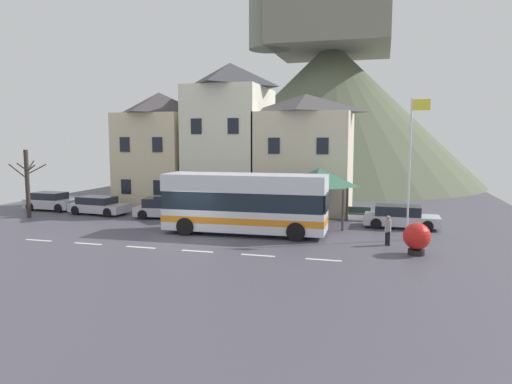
{
  "coord_description": "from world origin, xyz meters",
  "views": [
    {
      "loc": [
        9.95,
        -21.99,
        5.31
      ],
      "look_at": [
        2.34,
        5.6,
        2.04
      ],
      "focal_mm": 32.57,
      "sensor_mm": 36.0,
      "label": 1
    }
  ],
  "objects_px": {
    "townhouse_01": "(230,136)",
    "parked_car_01": "(51,201)",
    "parked_car_03": "(165,208)",
    "townhouse_00": "(160,149)",
    "parked_car_00": "(99,205)",
    "public_bench": "(358,213)",
    "bus_shelter": "(319,178)",
    "transit_bus": "(245,204)",
    "pedestrian_00": "(325,217)",
    "pedestrian_01": "(388,229)",
    "townhouse_02": "(305,153)",
    "parked_car_02": "(400,217)",
    "bare_tree_00": "(27,182)",
    "harbour_buoy": "(417,237)",
    "flagpole": "(411,159)",
    "hilltop_castle": "(330,108)"
  },
  "relations": [
    {
      "from": "townhouse_01",
      "to": "parked_car_01",
      "type": "relative_size",
      "value": 2.87
    },
    {
      "from": "parked_car_03",
      "to": "townhouse_00",
      "type": "bearing_deg",
      "value": 110.7
    },
    {
      "from": "parked_car_00",
      "to": "public_bench",
      "type": "height_order",
      "value": "parked_car_00"
    },
    {
      "from": "bus_shelter",
      "to": "transit_bus",
      "type": "bearing_deg",
      "value": -131.05
    },
    {
      "from": "townhouse_00",
      "to": "townhouse_01",
      "type": "height_order",
      "value": "townhouse_01"
    },
    {
      "from": "townhouse_01",
      "to": "pedestrian_00",
      "type": "relative_size",
      "value": 7.05
    },
    {
      "from": "parked_car_00",
      "to": "parked_car_01",
      "type": "relative_size",
      "value": 1.11
    },
    {
      "from": "transit_bus",
      "to": "pedestrian_01",
      "type": "bearing_deg",
      "value": -7.22
    },
    {
      "from": "townhouse_01",
      "to": "townhouse_02",
      "type": "xyz_separation_m",
      "value": [
        5.96,
        -0.56,
        -1.27
      ]
    },
    {
      "from": "bus_shelter",
      "to": "parked_car_02",
      "type": "height_order",
      "value": "bus_shelter"
    },
    {
      "from": "bus_shelter",
      "to": "parked_car_00",
      "type": "relative_size",
      "value": 0.84
    },
    {
      "from": "pedestrian_00",
      "to": "bare_tree_00",
      "type": "relative_size",
      "value": 0.34
    },
    {
      "from": "parked_car_01",
      "to": "harbour_buoy",
      "type": "xyz_separation_m",
      "value": [
        25.55,
        -6.97,
        0.16
      ]
    },
    {
      "from": "bare_tree_00",
      "to": "parked_car_02",
      "type": "bearing_deg",
      "value": 6.79
    },
    {
      "from": "public_bench",
      "to": "flagpole",
      "type": "distance_m",
      "value": 7.29
    },
    {
      "from": "parked_car_02",
      "to": "bare_tree_00",
      "type": "height_order",
      "value": "bare_tree_00"
    },
    {
      "from": "parked_car_03",
      "to": "pedestrian_01",
      "type": "bearing_deg",
      "value": -25.33
    },
    {
      "from": "parked_car_00",
      "to": "transit_bus",
      "type": "bearing_deg",
      "value": -12.52
    },
    {
      "from": "townhouse_02",
      "to": "bare_tree_00",
      "type": "height_order",
      "value": "townhouse_02"
    },
    {
      "from": "hilltop_castle",
      "to": "transit_bus",
      "type": "height_order",
      "value": "hilltop_castle"
    },
    {
      "from": "hilltop_castle",
      "to": "public_bench",
      "type": "bearing_deg",
      "value": -79.35
    },
    {
      "from": "townhouse_01",
      "to": "flagpole",
      "type": "relative_size",
      "value": 1.5
    },
    {
      "from": "townhouse_00",
      "to": "hilltop_castle",
      "type": "distance_m",
      "value": 25.98
    },
    {
      "from": "bare_tree_00",
      "to": "pedestrian_01",
      "type": "bearing_deg",
      "value": -5.3
    },
    {
      "from": "bus_shelter",
      "to": "bare_tree_00",
      "type": "xyz_separation_m",
      "value": [
        -19.36,
        -2.7,
        -0.51
      ]
    },
    {
      "from": "parked_car_01",
      "to": "hilltop_castle",
      "type": "bearing_deg",
      "value": 59.14
    },
    {
      "from": "transit_bus",
      "to": "bus_shelter",
      "type": "height_order",
      "value": "bus_shelter"
    },
    {
      "from": "bus_shelter",
      "to": "parked_car_01",
      "type": "height_order",
      "value": "bus_shelter"
    },
    {
      "from": "parked_car_02",
      "to": "pedestrian_00",
      "type": "height_order",
      "value": "pedestrian_00"
    },
    {
      "from": "parked_car_00",
      "to": "bare_tree_00",
      "type": "relative_size",
      "value": 0.94
    },
    {
      "from": "hilltop_castle",
      "to": "parked_car_03",
      "type": "height_order",
      "value": "hilltop_castle"
    },
    {
      "from": "hilltop_castle",
      "to": "transit_bus",
      "type": "xyz_separation_m",
      "value": [
        -0.94,
        -32.56,
        -7.37
      ]
    },
    {
      "from": "parked_car_01",
      "to": "harbour_buoy",
      "type": "relative_size",
      "value": 2.59
    },
    {
      "from": "flagpole",
      "to": "bare_tree_00",
      "type": "distance_m",
      "value": 24.66
    },
    {
      "from": "parked_car_01",
      "to": "bus_shelter",
      "type": "bearing_deg",
      "value": -0.15
    },
    {
      "from": "transit_bus",
      "to": "parked_car_01",
      "type": "relative_size",
      "value": 2.37
    },
    {
      "from": "townhouse_00",
      "to": "harbour_buoy",
      "type": "relative_size",
      "value": 6.02
    },
    {
      "from": "townhouse_00",
      "to": "hilltop_castle",
      "type": "relative_size",
      "value": 0.26
    },
    {
      "from": "pedestrian_00",
      "to": "bare_tree_00",
      "type": "height_order",
      "value": "bare_tree_00"
    },
    {
      "from": "townhouse_00",
      "to": "pedestrian_01",
      "type": "distance_m",
      "value": 20.75
    },
    {
      "from": "parked_car_02",
      "to": "townhouse_00",
      "type": "bearing_deg",
      "value": 165.97
    },
    {
      "from": "parked_car_03",
      "to": "bus_shelter",
      "type": "bearing_deg",
      "value": -5.81
    },
    {
      "from": "bus_shelter",
      "to": "public_bench",
      "type": "distance_m",
      "value": 3.99
    },
    {
      "from": "pedestrian_01",
      "to": "flagpole",
      "type": "distance_m",
      "value": 3.9
    },
    {
      "from": "parked_car_02",
      "to": "transit_bus",
      "type": "bearing_deg",
      "value": -151.63
    },
    {
      "from": "townhouse_01",
      "to": "parked_car_03",
      "type": "bearing_deg",
      "value": -112.7
    },
    {
      "from": "pedestrian_00",
      "to": "harbour_buoy",
      "type": "relative_size",
      "value": 1.06
    },
    {
      "from": "parked_car_01",
      "to": "public_bench",
      "type": "xyz_separation_m",
      "value": [
        22.46,
        1.66,
        -0.19
      ]
    },
    {
      "from": "townhouse_00",
      "to": "transit_bus",
      "type": "xyz_separation_m",
      "value": [
        9.96,
        -9.43,
        -2.79
      ]
    },
    {
      "from": "parked_car_01",
      "to": "parked_car_00",
      "type": "bearing_deg",
      "value": -7.46
    }
  ]
}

